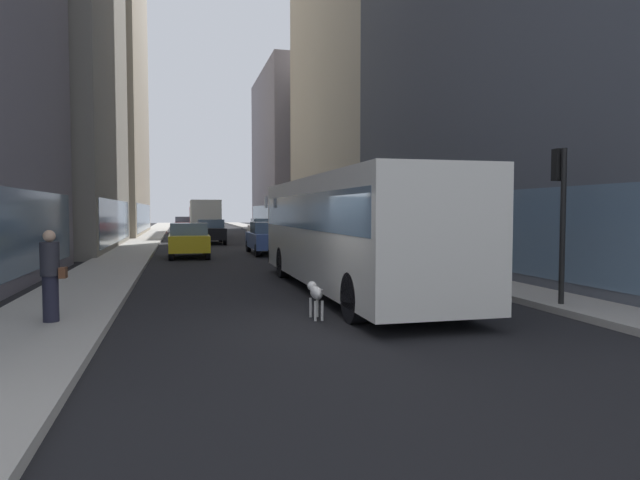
{
  "coord_description": "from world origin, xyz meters",
  "views": [
    {
      "loc": [
        -3.21,
        -10.32,
        2.19
      ],
      "look_at": [
        0.48,
        4.34,
        1.4
      ],
      "focal_mm": 31.38,
      "sensor_mm": 36.0,
      "label": 1
    }
  ],
  "objects_px": {
    "car_blue_hatchback": "(270,238)",
    "car_yellow_taxi": "(189,240)",
    "box_truck": "(205,217)",
    "car_white_van": "(263,229)",
    "traffic_light_near": "(561,200)",
    "car_black_suv": "(211,231)",
    "car_red_coupe": "(184,225)",
    "dalmatian_dog": "(316,293)",
    "pedestrian_with_handbag": "(51,275)",
    "transit_bus": "(348,226)"
  },
  "relations": [
    {
      "from": "car_white_van",
      "to": "traffic_light_near",
      "type": "height_order",
      "value": "traffic_light_near"
    },
    {
      "from": "car_red_coupe",
      "to": "transit_bus",
      "type": "bearing_deg",
      "value": -84.67
    },
    {
      "from": "car_yellow_taxi",
      "to": "car_red_coupe",
      "type": "relative_size",
      "value": 0.92
    },
    {
      "from": "car_red_coupe",
      "to": "traffic_light_near",
      "type": "bearing_deg",
      "value": -80.63
    },
    {
      "from": "car_yellow_taxi",
      "to": "box_truck",
      "type": "bearing_deg",
      "value": 85.49
    },
    {
      "from": "car_blue_hatchback",
      "to": "transit_bus",
      "type": "bearing_deg",
      "value": -90.0
    },
    {
      "from": "transit_bus",
      "to": "dalmatian_dog",
      "type": "xyz_separation_m",
      "value": [
        -1.74,
        -3.47,
        -1.26
      ]
    },
    {
      "from": "car_blue_hatchback",
      "to": "car_white_van",
      "type": "height_order",
      "value": "same"
    },
    {
      "from": "car_black_suv",
      "to": "dalmatian_dog",
      "type": "height_order",
      "value": "car_black_suv"
    },
    {
      "from": "car_black_suv",
      "to": "traffic_light_near",
      "type": "distance_m",
      "value": 28.31
    },
    {
      "from": "car_blue_hatchback",
      "to": "car_red_coupe",
      "type": "bearing_deg",
      "value": 97.79
    },
    {
      "from": "dalmatian_dog",
      "to": "box_truck",
      "type": "bearing_deg",
      "value": 91.04
    },
    {
      "from": "car_black_suv",
      "to": "transit_bus",
      "type": "bearing_deg",
      "value": -84.23
    },
    {
      "from": "pedestrian_with_handbag",
      "to": "traffic_light_near",
      "type": "height_order",
      "value": "traffic_light_near"
    },
    {
      "from": "traffic_light_near",
      "to": "car_black_suv",
      "type": "bearing_deg",
      "value": 102.47
    },
    {
      "from": "car_black_suv",
      "to": "car_white_van",
      "type": "bearing_deg",
      "value": 38.84
    },
    {
      "from": "car_white_van",
      "to": "traffic_light_near",
      "type": "xyz_separation_m",
      "value": [
        2.1,
        -30.81,
        1.61
      ]
    },
    {
      "from": "car_red_coupe",
      "to": "car_yellow_taxi",
      "type": "bearing_deg",
      "value": -90.0
    },
    {
      "from": "transit_bus",
      "to": "pedestrian_with_handbag",
      "type": "height_order",
      "value": "transit_bus"
    },
    {
      "from": "car_red_coupe",
      "to": "pedestrian_with_handbag",
      "type": "height_order",
      "value": "pedestrian_with_handbag"
    },
    {
      "from": "transit_bus",
      "to": "dalmatian_dog",
      "type": "distance_m",
      "value": 4.09
    },
    {
      "from": "transit_bus",
      "to": "car_white_van",
      "type": "height_order",
      "value": "transit_bus"
    },
    {
      "from": "car_yellow_taxi",
      "to": "car_white_van",
      "type": "xyz_separation_m",
      "value": [
        5.6,
        14.4,
        0.0
      ]
    },
    {
      "from": "car_white_van",
      "to": "pedestrian_with_handbag",
      "type": "distance_m",
      "value": 31.43
    },
    {
      "from": "car_white_van",
      "to": "box_truck",
      "type": "height_order",
      "value": "box_truck"
    },
    {
      "from": "car_blue_hatchback",
      "to": "box_truck",
      "type": "xyz_separation_m",
      "value": [
        -2.4,
        19.29,
        0.84
      ]
    },
    {
      "from": "transit_bus",
      "to": "dalmatian_dog",
      "type": "height_order",
      "value": "transit_bus"
    },
    {
      "from": "car_blue_hatchback",
      "to": "car_white_van",
      "type": "xyz_separation_m",
      "value": [
        1.6,
        13.38,
        -0.0
      ]
    },
    {
      "from": "car_blue_hatchback",
      "to": "car_white_van",
      "type": "relative_size",
      "value": 1.04
    },
    {
      "from": "pedestrian_with_handbag",
      "to": "transit_bus",
      "type": "bearing_deg",
      "value": 26.41
    },
    {
      "from": "traffic_light_near",
      "to": "transit_bus",
      "type": "bearing_deg",
      "value": 133.93
    },
    {
      "from": "car_blue_hatchback",
      "to": "dalmatian_dog",
      "type": "xyz_separation_m",
      "value": [
        -1.74,
        -17.06,
        -0.31
      ]
    },
    {
      "from": "transit_bus",
      "to": "car_red_coupe",
      "type": "distance_m",
      "value": 43.04
    },
    {
      "from": "dalmatian_dog",
      "to": "car_red_coupe",
      "type": "bearing_deg",
      "value": 92.79
    },
    {
      "from": "car_yellow_taxi",
      "to": "traffic_light_near",
      "type": "height_order",
      "value": "traffic_light_near"
    },
    {
      "from": "car_blue_hatchback",
      "to": "dalmatian_dog",
      "type": "height_order",
      "value": "car_blue_hatchback"
    },
    {
      "from": "car_white_van",
      "to": "dalmatian_dog",
      "type": "xyz_separation_m",
      "value": [
        -3.34,
        -30.45,
        -0.31
      ]
    },
    {
      "from": "car_black_suv",
      "to": "box_truck",
      "type": "distance_m",
      "value": 9.16
    },
    {
      "from": "box_truck",
      "to": "traffic_light_near",
      "type": "distance_m",
      "value": 37.23
    },
    {
      "from": "car_blue_hatchback",
      "to": "traffic_light_near",
      "type": "bearing_deg",
      "value": -78.02
    },
    {
      "from": "car_white_van",
      "to": "pedestrian_with_handbag",
      "type": "bearing_deg",
      "value": -105.35
    },
    {
      "from": "car_black_suv",
      "to": "dalmatian_dog",
      "type": "bearing_deg",
      "value": -88.62
    },
    {
      "from": "car_red_coupe",
      "to": "box_truck",
      "type": "relative_size",
      "value": 0.58
    },
    {
      "from": "car_yellow_taxi",
      "to": "box_truck",
      "type": "distance_m",
      "value": 20.38
    },
    {
      "from": "car_black_suv",
      "to": "box_truck",
      "type": "xyz_separation_m",
      "value": [
        0.0,
        9.12,
        0.84
      ]
    },
    {
      "from": "car_blue_hatchback",
      "to": "car_yellow_taxi",
      "type": "xyz_separation_m",
      "value": [
        -4.0,
        -1.02,
        -0.0
      ]
    },
    {
      "from": "dalmatian_dog",
      "to": "pedestrian_with_handbag",
      "type": "xyz_separation_m",
      "value": [
        -4.98,
        0.14,
        0.5
      ]
    },
    {
      "from": "car_red_coupe",
      "to": "car_black_suv",
      "type": "bearing_deg",
      "value": -85.21
    },
    {
      "from": "car_blue_hatchback",
      "to": "box_truck",
      "type": "height_order",
      "value": "box_truck"
    },
    {
      "from": "transit_bus",
      "to": "car_blue_hatchback",
      "type": "height_order",
      "value": "transit_bus"
    }
  ]
}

